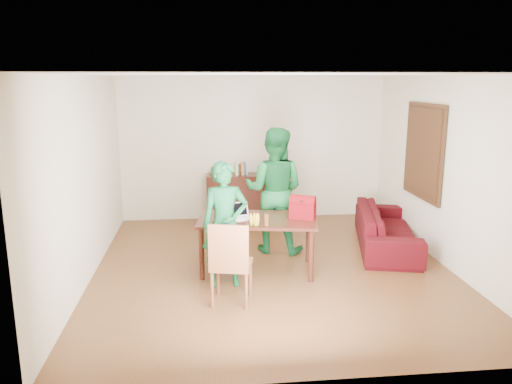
{
  "coord_description": "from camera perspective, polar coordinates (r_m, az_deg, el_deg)",
  "views": [
    {
      "loc": [
        -0.94,
        -6.67,
        2.64
      ],
      "look_at": [
        -0.22,
        0.16,
        1.09
      ],
      "focal_mm": 35.0,
      "sensor_mm": 36.0,
      "label": 1
    }
  ],
  "objects": [
    {
      "name": "person_far",
      "position": [
        7.7,
        2.1,
        0.19
      ],
      "size": [
        1.14,
        1.02,
        1.94
      ],
      "primitive_type": "imported",
      "rotation": [
        0.0,
        0.0,
        2.79
      ],
      "color": "#155F2B",
      "rests_on": "ground"
    },
    {
      "name": "bottle",
      "position": [
        6.59,
        1.22,
        -3.05
      ],
      "size": [
        0.07,
        0.07,
        0.18
      ],
      "primitive_type": "cylinder",
      "rotation": [
        0.0,
        0.0,
        0.17
      ],
      "color": "brown",
      "rests_on": "table"
    },
    {
      "name": "room",
      "position": [
        6.99,
        1.88,
        1.72
      ],
      "size": [
        5.2,
        5.7,
        2.9
      ],
      "color": "#4C2513",
      "rests_on": "ground"
    },
    {
      "name": "table",
      "position": [
        6.95,
        0.17,
        -3.79
      ],
      "size": [
        1.75,
        1.16,
        0.76
      ],
      "rotation": [
        0.0,
        0.0,
        -0.16
      ],
      "color": "black",
      "rests_on": "ground"
    },
    {
      "name": "laptop",
      "position": [
        6.89,
        -1.67,
        -2.76
      ],
      "size": [
        0.34,
        0.28,
        0.21
      ],
      "rotation": [
        0.0,
        0.0,
        0.3
      ],
      "color": "white",
      "rests_on": "table"
    },
    {
      "name": "chair",
      "position": [
        6.08,
        -2.82,
        -9.91
      ],
      "size": [
        0.56,
        0.54,
        1.04
      ],
      "rotation": [
        0.0,
        0.0,
        -0.22
      ],
      "color": "brown",
      "rests_on": "ground"
    },
    {
      "name": "sofa",
      "position": [
        8.27,
        14.71,
        -4.02
      ],
      "size": [
        1.34,
        2.32,
        0.64
      ],
      "primitive_type": "imported",
      "rotation": [
        0.0,
        0.0,
        1.33
      ],
      "color": "#3A0710",
      "rests_on": "ground"
    },
    {
      "name": "red_bag",
      "position": [
        6.94,
        5.36,
        -1.97
      ],
      "size": [
        0.4,
        0.32,
        0.25
      ],
      "primitive_type": "cube",
      "rotation": [
        0.0,
        0.0,
        -0.4
      ],
      "color": "maroon",
      "rests_on": "table"
    },
    {
      "name": "person_near",
      "position": [
        6.44,
        -3.56,
        -3.74
      ],
      "size": [
        0.62,
        0.43,
        1.64
      ],
      "primitive_type": "imported",
      "rotation": [
        0.0,
        0.0,
        0.06
      ],
      "color": "#13592D",
      "rests_on": "ground"
    },
    {
      "name": "bananas",
      "position": [
        6.57,
        -0.17,
        -3.6
      ],
      "size": [
        0.18,
        0.11,
        0.07
      ],
      "primitive_type": null,
      "rotation": [
        0.0,
        0.0,
        0.01
      ],
      "color": "gold",
      "rests_on": "table"
    }
  ]
}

